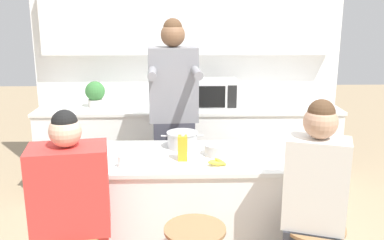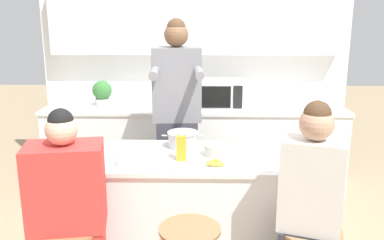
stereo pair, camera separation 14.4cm
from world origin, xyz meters
TOP-DOWN VIEW (x-y plane):
  - wall_back at (0.00, 1.77)m, footprint 3.38×0.22m
  - back_counter at (0.00, 1.43)m, footprint 3.14×0.69m
  - kitchen_island at (0.00, 0.00)m, footprint 1.84×0.75m
  - person_cooking at (-0.14, 0.67)m, footprint 0.45×0.59m
  - person_wrapped_blanket at (-0.74, -0.62)m, footprint 0.49×0.35m
  - person_seated_near at (0.72, -0.62)m, footprint 0.42×0.36m
  - cooking_pot at (-0.07, 0.19)m, footprint 0.33×0.24m
  - fruit_bowl at (0.19, 0.01)m, footprint 0.20×0.20m
  - coffee_cup_near at (-0.48, -0.23)m, footprint 0.10×0.07m
  - banana_bunch at (0.16, -0.21)m, footprint 0.15×0.11m
  - juice_carton at (-0.07, -0.10)m, footprint 0.07×0.07m
  - microwave at (0.25, 1.39)m, footprint 0.50×0.36m
  - potted_plant at (-0.98, 1.43)m, footprint 0.21×0.21m

SIDE VIEW (x-z plane):
  - kitchen_island at x=0.00m, z-range 0.01..0.89m
  - back_counter at x=0.00m, z-range 0.00..0.93m
  - person_wrapped_blanket at x=-0.74m, z-range -0.04..1.34m
  - person_seated_near at x=0.72m, z-range -0.05..1.38m
  - banana_bunch at x=0.16m, z-range 0.88..0.93m
  - fruit_bowl at x=0.19m, z-range 0.88..0.97m
  - coffee_cup_near at x=-0.48m, z-range 0.88..0.97m
  - person_cooking at x=-0.14m, z-range 0.00..1.86m
  - cooking_pot at x=-0.07m, z-range 0.88..1.01m
  - juice_carton at x=-0.07m, z-range 0.88..1.07m
  - potted_plant at x=-0.98m, z-range 0.94..1.21m
  - microwave at x=0.25m, z-range 0.93..1.22m
  - wall_back at x=0.00m, z-range 0.19..2.89m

